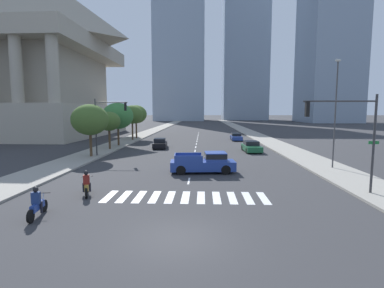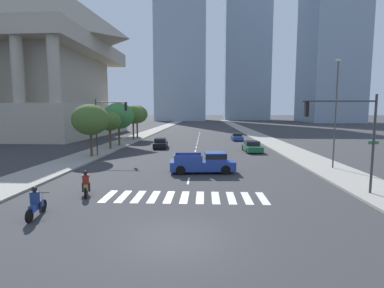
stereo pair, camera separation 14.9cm
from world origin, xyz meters
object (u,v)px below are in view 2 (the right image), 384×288
Objects in this scene: pickup_truck at (206,163)px; sedan_black_0 at (161,143)px; street_tree_nearest at (90,120)px; street_tree_fourth at (133,115)px; traffic_signal_far at (107,117)px; street_lamp_east at (336,107)px; street_tree_third at (119,116)px; motorcycle_trailing at (86,185)px; traffic_signal_near at (347,126)px; street_tree_fifth at (137,114)px; street_tree_second at (110,121)px; sedan_green_2 at (252,147)px; motorcycle_lead at (36,205)px; sedan_blue_1 at (237,137)px.

pickup_truck is 17.08m from sedan_black_0.
street_tree_fourth is at bearing 90.00° from street_tree_nearest.
traffic_signal_far is 18.12m from street_tree_fourth.
street_tree_nearest is at bearing 140.06° from sedan_black_0.
street_tree_third is at bearing 145.85° from street_lamp_east.
motorcycle_trailing is 25.12m from street_tree_third.
traffic_signal_near is at bearing -40.92° from pickup_truck.
street_tree_third reaches higher than motorcycle_trailing.
traffic_signal_near is 0.97× the size of street_tree_fifth.
street_lamp_east is 23.97m from street_tree_nearest.
pickup_truck is 14.70m from street_tree_nearest.
traffic_signal_near reaches higher than street_tree_second.
street_lamp_east reaches higher than sedan_green_2.
street_tree_third is 1.03× the size of street_tree_fourth.
street_tree_nearest is at bearing -90.00° from street_tree_second.
street_tree_nearest is 0.94× the size of street_tree_fifth.
pickup_truck is at bearing -170.82° from street_lamp_east.
street_tree_nearest is (-5.18, 14.01, 3.50)m from motorcycle_trailing.
sedan_black_0 is 12.39m from street_tree_fourth.
traffic_signal_far is at bearing 164.15° from street_lamp_east.
pickup_truck is 1.21× the size of sedan_green_2.
motorcycle_trailing is at bearing 173.16° from sedan_black_0.
pickup_truck is 1.16× the size of sedan_black_0.
sedan_green_2 is at bearing -15.36° from street_tree_third.
sedan_green_2 is at bearing 60.98° from pickup_truck.
street_tree_third is at bearing -7.56° from motorcycle_trailing.
sedan_green_2 is at bearing 115.53° from street_lamp_east.
street_tree_nearest is (-4.31, 17.70, 3.50)m from motorcycle_lead.
sedan_black_0 is 26.51m from traffic_signal_near.
pickup_truck is at bearing -11.34° from sedan_blue_1.
sedan_green_2 is at bearing -36.41° from street_tree_fourth.
motorcycle_trailing is at bearing -20.80° from motorcycle_lead.
sedan_green_2 is 0.79× the size of street_tree_nearest.
street_tree_nearest is (-6.22, -8.65, 3.47)m from sedan_black_0.
street_tree_fourth is (-0.00, 8.38, 0.10)m from street_tree_third.
street_tree_second reaches higher than motorcycle_lead.
street_lamp_east is at bearing 23.00° from sedan_green_2.
sedan_blue_1 is 22.66m from street_tree_second.
street_lamp_east is 1.53× the size of street_tree_fifth.
motorcycle_lead is at bearing -79.82° from street_tree_second.
motorcycle_lead is 0.37× the size of street_tree_nearest.
street_tree_fifth is at bearing -134.43° from sedan_green_2.
street_lamp_east is 35.73m from street_tree_fifth.
traffic_signal_far is at bearing -36.56° from traffic_signal_near.
sedan_green_2 is at bearing -53.42° from motorcycle_trailing.
street_tree_fourth is (-12.33, 25.96, 3.63)m from pickup_truck.
motorcycle_trailing is 0.33× the size of street_tree_third.
sedan_green_2 is (11.90, -3.35, -0.00)m from sedan_black_0.
street_tree_third reaches higher than street_tree_second.
street_tree_fifth is at bearing 90.00° from street_tree_second.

